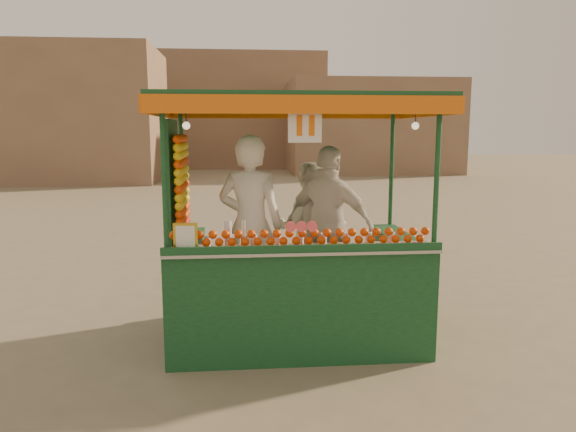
{
  "coord_description": "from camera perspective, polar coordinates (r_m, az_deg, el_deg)",
  "views": [
    {
      "loc": [
        -0.32,
        -5.88,
        2.3
      ],
      "look_at": [
        0.21,
        -0.12,
        1.38
      ],
      "focal_mm": 33.37,
      "sensor_mm": 36.0,
      "label": 1
    }
  ],
  "objects": [
    {
      "name": "vendor_right",
      "position": [
        6.16,
        4.4,
        -1.03
      ],
      "size": [
        1.14,
        0.95,
        1.83
      ],
      "rotation": [
        0.0,
        0.0,
        2.57
      ],
      "color": "silver",
      "rests_on": "ground"
    },
    {
      "name": "ground",
      "position": [
        6.33,
        -2.02,
        -12.25
      ],
      "size": [
        90.0,
        90.0,
        0.0
      ],
      "primitive_type": "plane",
      "color": "#6D614E",
      "rests_on": "ground"
    },
    {
      "name": "building_right",
      "position": [
        30.77,
        8.68,
        9.33
      ],
      "size": [
        9.0,
        6.0,
        5.0
      ],
      "primitive_type": "cube",
      "color": "#86674C",
      "rests_on": "ground"
    },
    {
      "name": "vendor_middle",
      "position": [
        6.52,
        2.17,
        -1.38
      ],
      "size": [
        0.87,
        0.72,
        1.62
      ],
      "rotation": [
        0.0,
        0.0,
        2.99
      ],
      "color": "white",
      "rests_on": "ground"
    },
    {
      "name": "building_left",
      "position": [
        27.31,
        -24.1,
        9.75
      ],
      "size": [
        10.0,
        6.0,
        6.0
      ],
      "primitive_type": "cube",
      "color": "#86674C",
      "rests_on": "ground"
    },
    {
      "name": "juice_cart",
      "position": [
        5.81,
        0.14,
        -5.25
      ],
      "size": [
        2.92,
        1.89,
        2.65
      ],
      "color": "#103C1E",
      "rests_on": "ground"
    },
    {
      "name": "vendor_left",
      "position": [
        5.8,
        -4.02,
        -1.02
      ],
      "size": [
        0.82,
        0.66,
        1.95
      ],
      "rotation": [
        0.0,
        0.0,
        2.83
      ],
      "color": "white",
      "rests_on": "ground"
    },
    {
      "name": "building_center",
      "position": [
        35.94,
        -8.02,
        10.89
      ],
      "size": [
        14.0,
        7.0,
        7.0
      ],
      "primitive_type": "cube",
      "color": "#86674C",
      "rests_on": "ground"
    }
  ]
}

